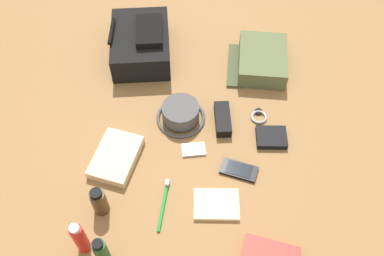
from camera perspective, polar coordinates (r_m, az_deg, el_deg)
The scene contains 15 objects.
ground_plane at distance 1.62m, azimuth 0.00°, elevation -1.04°, with size 2.64×2.02×0.02m, color olive.
backpack at distance 1.83m, azimuth -6.65°, elevation 10.91°, with size 0.33×0.26×0.15m.
toiletry_pouch at distance 1.81m, azimuth 9.00°, elevation 8.72°, with size 0.26×0.25×0.08m.
bucket_hat at distance 1.63m, azimuth -1.49°, elevation 1.87°, with size 0.18×0.18×0.07m.
shampoo_bottle at distance 1.37m, azimuth -11.74°, elevation -15.52°, with size 0.04×0.04×0.14m.
sunscreen_spray at distance 1.39m, azimuth -14.41°, elevation -13.75°, with size 0.04×0.04×0.16m.
cologne_bottle at distance 1.45m, azimuth -12.02°, elevation -9.34°, with size 0.05×0.05×0.12m.
cell_phone at distance 1.54m, azimuth 6.15°, elevation -5.47°, with size 0.10×0.14×0.01m.
media_player at distance 1.57m, azimuth 0.23°, elevation -2.84°, with size 0.06×0.09×0.01m.
wristwatch at distance 1.67m, azimuth 8.72°, elevation 1.52°, with size 0.07×0.06×0.01m.
toothbrush at distance 1.48m, azimuth -3.67°, elevation -9.59°, with size 0.19×0.03×0.02m.
wallet at distance 1.62m, azimuth 10.31°, elevation -1.22°, with size 0.09×0.11×0.02m, color black.
notepad at distance 1.47m, azimuth 3.20°, elevation -9.92°, with size 0.11×0.15×0.02m, color beige.
folded_towel at distance 1.56m, azimuth -9.89°, elevation -3.75°, with size 0.20×0.14×0.04m, color beige.
sunglasses_case at distance 1.63m, azimuth 4.02°, elevation 1.16°, with size 0.14×0.06×0.04m, color black.
Camera 1 is at (-0.89, -0.01, 1.34)m, focal length 40.90 mm.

